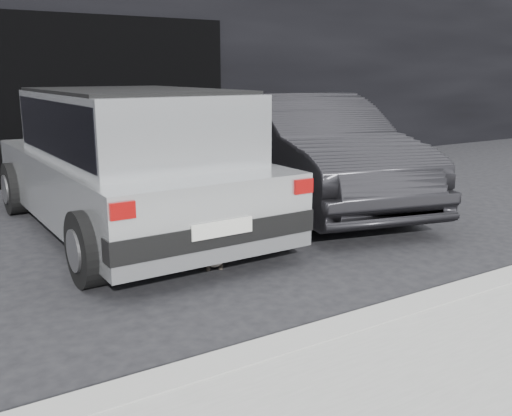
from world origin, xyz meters
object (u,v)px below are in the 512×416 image
second_car (308,150)px  cat_siamese (212,255)px  cat_white (183,235)px  silver_hatchback (130,155)px

second_car → cat_siamese: 2.90m
cat_siamese → cat_white: bearing=-65.8°
cat_white → second_car: bearing=86.0°
second_car → cat_siamese: second_car is taller
silver_hatchback → cat_siamese: 1.71m
silver_hatchback → cat_white: bearing=-85.3°
second_car → cat_white: second_car is taller
cat_siamese → cat_white: cat_white is taller
cat_siamese → silver_hatchback: bearing=-68.1°
silver_hatchback → cat_white: 1.26m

